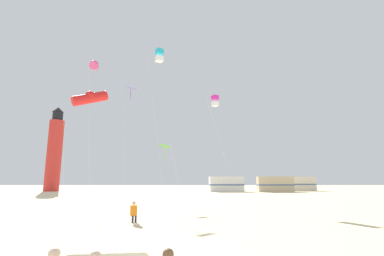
{
  "coord_description": "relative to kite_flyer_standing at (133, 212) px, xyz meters",
  "views": [
    {
      "loc": [
        1.66,
        -8.35,
        2.33
      ],
      "look_at": [
        1.72,
        8.42,
        5.45
      ],
      "focal_mm": 25.72,
      "sensor_mm": 36.0,
      "label": 1
    }
  ],
  "objects": [
    {
      "name": "kite_tube_rainbow",
      "position": [
        -5.87,
        8.46,
        11.95
      ],
      "size": [
        1.39,
        2.59,
        13.27
      ],
      "color": "silver",
      "rests_on": "ground"
    },
    {
      "name": "kite_tube_scarlet",
      "position": [
        -4.1,
        3.42,
        7.36
      ],
      "size": [
        3.2,
        2.99,
        8.68
      ],
      "color": "silver",
      "rests_on": "ground"
    },
    {
      "name": "kite_flyer_standing",
      "position": [
        0.0,
        0.0,
        0.0
      ],
      "size": [
        0.36,
        0.52,
        1.16
      ],
      "rotation": [
        0.0,
        0.0,
        3.22
      ],
      "color": "orange",
      "rests_on": "ground"
    },
    {
      "name": "rv_van_tan",
      "position": [
        18.54,
        36.79,
        0.78
      ],
      "size": [
        6.48,
        2.45,
        2.8
      ],
      "rotation": [
        0.0,
        0.0,
        -0.02
      ],
      "color": "#C6B28C",
      "rests_on": "ground"
    },
    {
      "name": "kite_diamond_violet",
      "position": [
        -3.09,
        11.21,
        10.25
      ],
      "size": [
        1.46,
        1.46,
        11.6
      ],
      "color": "silver",
      "rests_on": "ground"
    },
    {
      "name": "kite_box_magenta",
      "position": [
        5.56,
        12.69,
        9.82
      ],
      "size": [
        3.12,
        2.44,
        11.03
      ],
      "color": "silver",
      "rests_on": "ground"
    },
    {
      "name": "kite_diamond_lime",
      "position": [
        0.75,
        8.76,
        4.4
      ],
      "size": [
        2.31,
        2.31,
        5.39
      ],
      "color": "silver",
      "rests_on": "ground"
    },
    {
      "name": "lighthouse_distant",
      "position": [
        -24.26,
        39.28,
        7.22
      ],
      "size": [
        2.8,
        2.8,
        16.8
      ],
      "color": "red",
      "rests_on": "ground"
    },
    {
      "name": "kite_box_cyan",
      "position": [
        0.21,
        7.63,
        12.54
      ],
      "size": [
        1.83,
        1.39,
        13.76
      ],
      "color": "silver",
      "rests_on": "ground"
    },
    {
      "name": "rv_van_white",
      "position": [
        9.63,
        37.94,
        0.78
      ],
      "size": [
        6.58,
        2.77,
        2.8
      ],
      "rotation": [
        0.0,
        0.0,
        0.07
      ],
      "color": "white",
      "rests_on": "ground"
    },
    {
      "name": "rv_van_cream",
      "position": [
        25.09,
        42.47,
        0.78
      ],
      "size": [
        6.5,
        2.5,
        2.8
      ],
      "rotation": [
        0.0,
        0.0,
        -0.02
      ],
      "color": "beige",
      "rests_on": "ground"
    }
  ]
}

